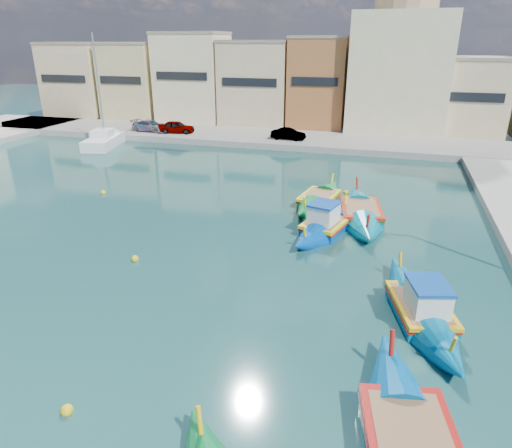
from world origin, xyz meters
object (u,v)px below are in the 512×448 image
at_px(luzzu_blue_cabin, 326,226).
at_px(yacht_north, 110,139).
at_px(church_block, 401,55).
at_px(luzzu_green, 319,200).
at_px(luzzu_cyan_mid, 361,214).
at_px(luzzu_turquoise_cabin, 421,310).

height_order(luzzu_blue_cabin, yacht_north, yacht_north).
height_order(church_block, luzzu_blue_cabin, church_block).
relative_size(luzzu_blue_cabin, luzzu_green, 1.01).
distance_m(luzzu_blue_cabin, yacht_north, 30.16).
bearing_deg(luzzu_blue_cabin, luzzu_green, 104.02).
bearing_deg(church_block, yacht_north, -154.09).
height_order(luzzu_blue_cabin, luzzu_cyan_mid, luzzu_blue_cabin).
height_order(luzzu_turquoise_cabin, yacht_north, yacht_north).
distance_m(luzzu_turquoise_cabin, luzzu_cyan_mid, 10.44).
relative_size(luzzu_turquoise_cabin, luzzu_cyan_mid, 0.89).
distance_m(church_block, luzzu_green, 27.76).
height_order(luzzu_cyan_mid, luzzu_green, luzzu_cyan_mid).
height_order(luzzu_cyan_mid, yacht_north, yacht_north).
relative_size(luzzu_cyan_mid, yacht_north, 0.84).
distance_m(luzzu_turquoise_cabin, yacht_north, 38.42).
height_order(church_block, luzzu_turquoise_cabin, church_block).
bearing_deg(luzzu_cyan_mid, luzzu_green, 146.64).
bearing_deg(luzzu_blue_cabin, church_block, 84.45).
relative_size(luzzu_cyan_mid, luzzu_green, 1.22).
distance_m(luzzu_blue_cabin, luzzu_green, 4.54).
distance_m(luzzu_cyan_mid, yacht_north, 30.25).
bearing_deg(luzzu_turquoise_cabin, luzzu_blue_cabin, 122.46).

